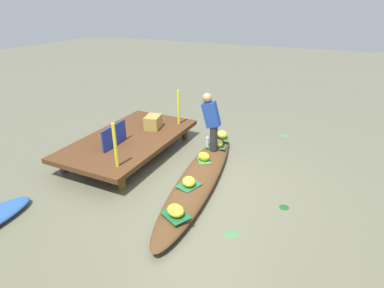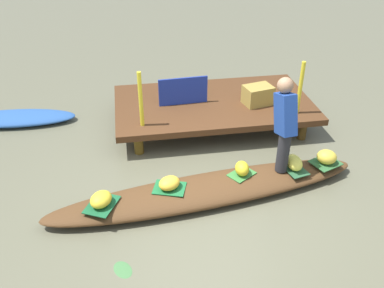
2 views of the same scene
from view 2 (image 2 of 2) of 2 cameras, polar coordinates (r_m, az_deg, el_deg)
The scene contains 21 objects.
canal_water at distance 5.49m, azimuth 2.09°, elevation -7.17°, with size 40.00×40.00×0.00m, color #5F5E49.
dock_platform at distance 6.97m, azimuth 2.91°, elevation 5.35°, with size 3.20×1.80×0.40m.
vendor_boat at distance 5.42m, azimuth 2.11°, elevation -6.28°, with size 4.14×0.68×0.22m, color #51341C.
moored_boat at distance 7.70m, azimuth -22.99°, elevation 3.22°, with size 2.04×0.59×0.16m, color #285399.
leaf_mat_0 at distance 5.54m, azimuth 6.74°, elevation -4.06°, with size 0.34×0.24×0.01m, color #387937.
banana_bunch_0 at distance 5.49m, azimuth 6.80°, elevation -3.31°, with size 0.24×0.18×0.18m, color gold.
leaf_mat_1 at distance 5.77m, azimuth 13.57°, elevation -3.20°, with size 0.42×0.25×0.01m, color #285535.
banana_bunch_1 at distance 5.72m, azimuth 13.68°, elevation -2.46°, with size 0.30×0.19×0.18m, color #EEE656.
leaf_mat_2 at distance 5.27m, azimuth -3.07°, elevation -5.98°, with size 0.39×0.30×0.01m, color #1C6935.
banana_bunch_2 at distance 5.23m, azimuth -3.10°, elevation -5.32°, with size 0.28×0.23×0.15m, color yellow.
leaf_mat_3 at distance 6.00m, azimuth 17.64°, elevation -2.43°, with size 0.37×0.31×0.01m, color #2E6032.
banana_bunch_3 at distance 5.95m, azimuth 17.79°, elevation -1.68°, with size 0.26×0.24×0.19m, color gold.
leaf_mat_4 at distance 5.13m, azimuth -12.13°, elevation -8.03°, with size 0.41×0.31×0.01m, color #185931.
banana_bunch_4 at distance 5.08m, azimuth -12.23°, elevation -7.33°, with size 0.30×0.24×0.16m, color gold.
vendor_person at distance 5.39m, azimuth 12.46°, elevation 3.06°, with size 0.23×0.43×1.25m.
water_bottle at distance 5.83m, azimuth 12.55°, elevation -1.41°, with size 0.08×0.08×0.22m, color silver.
market_banner at distance 6.76m, azimuth -1.20°, elevation 7.18°, with size 0.79×0.03×0.45m, color navy.
railing_post_west at distance 6.08m, azimuth -6.97°, elevation 6.01°, with size 0.06×0.06×0.84m, color yellow.
railing_post_east at distance 6.60m, azimuth 14.46°, elevation 7.35°, with size 0.06×0.06×0.84m, color yellow.
produce_crate at distance 6.88m, azimuth 8.91°, elevation 6.57°, with size 0.44×0.32×0.30m, color olive.
drifting_plant_2 at distance 4.67m, azimuth -9.36°, elevation -16.44°, with size 0.26×0.17×0.01m, color #427540.
Camera 2 is at (-0.89, -4.16, 3.46)m, focal length 39.35 mm.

